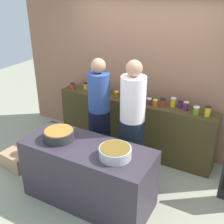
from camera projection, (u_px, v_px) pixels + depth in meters
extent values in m
plane|color=#999A82|center=(100.00, 186.00, 4.06)|extent=(12.00, 12.00, 0.00)
cube|color=#986850|center=(144.00, 62.00, 4.57)|extent=(4.80, 0.12, 3.00)
cube|color=#3F341A|center=(133.00, 126.00, 4.73)|extent=(2.70, 0.36, 0.95)
cube|color=#312B35|center=(88.00, 174.00, 3.64)|extent=(1.70, 0.70, 0.85)
cylinder|color=#A5371D|center=(72.00, 86.00, 4.96)|extent=(0.08, 0.08, 0.10)
cylinder|color=black|center=(72.00, 83.00, 4.94)|extent=(0.09, 0.09, 0.01)
cylinder|color=gold|center=(86.00, 86.00, 4.97)|extent=(0.08, 0.08, 0.11)
cylinder|color=black|center=(86.00, 83.00, 4.94)|extent=(0.08, 0.08, 0.01)
cylinder|color=#B7280B|center=(93.00, 89.00, 4.86)|extent=(0.08, 0.08, 0.09)
cylinder|color=black|center=(93.00, 86.00, 4.84)|extent=(0.09, 0.09, 0.02)
cylinder|color=olive|center=(101.00, 90.00, 4.84)|extent=(0.09, 0.09, 0.09)
cylinder|color=black|center=(101.00, 87.00, 4.82)|extent=(0.09, 0.09, 0.02)
cylinder|color=#AA380E|center=(108.00, 91.00, 4.77)|extent=(0.07, 0.07, 0.09)
cylinder|color=silver|center=(108.00, 89.00, 4.75)|extent=(0.07, 0.07, 0.01)
cylinder|color=#D85E06|center=(117.00, 94.00, 4.65)|extent=(0.07, 0.07, 0.09)
cylinder|color=#D6C666|center=(117.00, 92.00, 4.62)|extent=(0.07, 0.07, 0.01)
cylinder|color=#3B4E39|center=(123.00, 95.00, 4.58)|extent=(0.07, 0.07, 0.11)
cylinder|color=#D6C666|center=(123.00, 92.00, 4.55)|extent=(0.07, 0.07, 0.01)
cylinder|color=#4C1C4F|center=(129.00, 96.00, 4.51)|extent=(0.07, 0.07, 0.13)
cylinder|color=#D6C666|center=(129.00, 92.00, 4.48)|extent=(0.07, 0.07, 0.01)
cylinder|color=#4C2C4A|center=(149.00, 102.00, 4.35)|extent=(0.08, 0.08, 0.09)
cylinder|color=silver|center=(149.00, 99.00, 4.33)|extent=(0.08, 0.08, 0.01)
cylinder|color=#E65C0B|center=(155.00, 103.00, 4.29)|extent=(0.06, 0.06, 0.10)
cylinder|color=#D6C666|center=(156.00, 100.00, 4.26)|extent=(0.07, 0.07, 0.02)
cylinder|color=brown|center=(163.00, 103.00, 4.28)|extent=(0.08, 0.08, 0.11)
cylinder|color=black|center=(163.00, 99.00, 4.26)|extent=(0.09, 0.09, 0.02)
cylinder|color=yellow|center=(173.00, 103.00, 4.27)|extent=(0.08, 0.08, 0.13)
cylinder|color=silver|center=(174.00, 98.00, 4.24)|extent=(0.08, 0.08, 0.01)
cylinder|color=#4A2155|center=(180.00, 105.00, 4.25)|extent=(0.07, 0.07, 0.09)
cylinder|color=black|center=(180.00, 102.00, 4.22)|extent=(0.07, 0.07, 0.01)
cylinder|color=#5B1F60|center=(186.00, 106.00, 4.15)|extent=(0.07, 0.07, 0.12)
cylinder|color=#D6C666|center=(187.00, 102.00, 4.13)|extent=(0.08, 0.08, 0.01)
cylinder|color=olive|center=(196.00, 111.00, 4.01)|extent=(0.08, 0.08, 0.12)
cylinder|color=silver|center=(197.00, 107.00, 3.98)|extent=(0.09, 0.09, 0.01)
cylinder|color=yellow|center=(208.00, 112.00, 3.97)|extent=(0.08, 0.08, 0.13)
cylinder|color=black|center=(208.00, 107.00, 3.94)|extent=(0.08, 0.08, 0.02)
cylinder|color=#2D2D2D|center=(59.00, 135.00, 3.60)|extent=(0.40, 0.40, 0.13)
cylinder|color=#C4692A|center=(59.00, 130.00, 3.57)|extent=(0.36, 0.36, 0.00)
cylinder|color=#B7B7BC|center=(115.00, 153.00, 3.23)|extent=(0.38, 0.38, 0.12)
cylinder|color=brown|center=(115.00, 148.00, 3.20)|extent=(0.35, 0.35, 0.00)
cylinder|color=black|center=(100.00, 137.00, 4.40)|extent=(0.34, 0.34, 0.95)
cylinder|color=#2E498D|center=(99.00, 92.00, 4.07)|extent=(0.32, 0.32, 0.58)
sphere|color=tan|center=(98.00, 66.00, 3.91)|extent=(0.21, 0.21, 0.21)
cylinder|color=black|center=(131.00, 151.00, 4.00)|extent=(0.35, 0.35, 1.00)
cylinder|color=white|center=(133.00, 99.00, 3.66)|extent=(0.34, 0.34, 0.61)
sphere|color=tan|center=(134.00, 68.00, 3.48)|extent=(0.22, 0.22, 0.22)
cube|color=tan|center=(18.00, 159.00, 4.45)|extent=(0.47, 0.40, 0.26)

